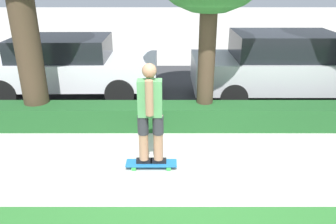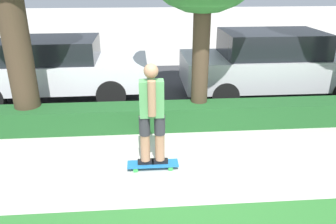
# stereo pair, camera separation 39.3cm
# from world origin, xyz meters

# --- Properties ---
(ground_plane) EXTENTS (60.00, 60.00, 0.00)m
(ground_plane) POSITION_xyz_m (0.00, 0.00, 0.00)
(ground_plane) COLOR #BCB7AD
(street_asphalt) EXTENTS (15.15, 5.00, 0.01)m
(street_asphalt) POSITION_xyz_m (0.00, 4.20, 0.00)
(street_asphalt) COLOR #38383A
(street_asphalt) RESTS_ON ground_plane
(hedge_row) EXTENTS (15.15, 0.60, 0.50)m
(hedge_row) POSITION_xyz_m (0.00, 1.60, 0.25)
(hedge_row) COLOR #1E5123
(hedge_row) RESTS_ON ground_plane
(skateboard) EXTENTS (0.84, 0.24, 0.10)m
(skateboard) POSITION_xyz_m (-0.49, 0.01, 0.08)
(skateboard) COLOR #1E6BAD
(skateboard) RESTS_ON ground_plane
(skater_person) EXTENTS (0.50, 0.43, 1.68)m
(skater_person) POSITION_xyz_m (-0.49, 0.01, 0.99)
(skater_person) COLOR black
(skater_person) RESTS_ON skateboard
(parked_car_front) EXTENTS (4.54, 1.85, 1.55)m
(parked_car_front) POSITION_xyz_m (-2.81, 3.58, 0.82)
(parked_car_front) COLOR silver
(parked_car_front) RESTS_ON ground_plane
(parked_car_middle) EXTENTS (4.76, 1.92, 1.68)m
(parked_car_middle) POSITION_xyz_m (2.76, 3.43, 0.86)
(parked_car_middle) COLOR #B7B7BC
(parked_car_middle) RESTS_ON ground_plane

